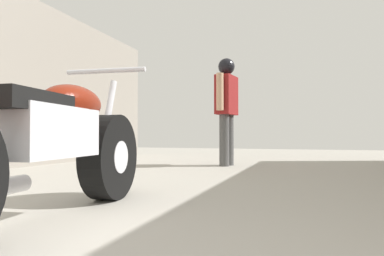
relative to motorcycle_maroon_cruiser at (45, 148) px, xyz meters
The scene contains 3 objects.
ground_plane 2.29m from the motorcycle_maroon_cruiser, 79.29° to the left, with size 18.34×18.34×0.00m, color #A8A399.
motorcycle_maroon_cruiser is the anchor object (origin of this frame).
mechanic_in_blue 4.00m from the motorcycle_maroon_cruiser, 88.61° to the left, with size 0.31×0.70×1.77m.
Camera 1 is at (0.93, 0.14, 0.49)m, focal length 31.49 mm.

